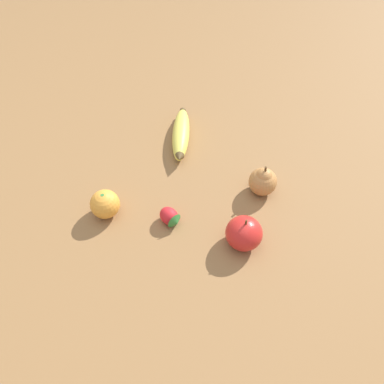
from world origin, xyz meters
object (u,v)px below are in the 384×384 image
(banana, at_px, (181,134))
(strawberry, at_px, (170,217))
(orange, at_px, (105,204))
(apple, at_px, (244,233))
(pear, at_px, (263,181))

(banana, xyz_separation_m, strawberry, (0.26, 0.08, -0.00))
(orange, relative_size, apple, 0.79)
(orange, height_order, apple, apple)
(apple, bearing_deg, banana, -134.94)
(orange, bearing_deg, pear, 121.79)
(pear, relative_size, strawberry, 1.33)
(banana, height_order, apple, apple)
(banana, distance_m, pear, 0.27)
(banana, xyz_separation_m, orange, (0.29, -0.07, 0.01))
(pear, distance_m, strawberry, 0.24)
(banana, height_order, orange, orange)
(strawberry, relative_size, apple, 0.75)
(banana, height_order, strawberry, banana)
(strawberry, height_order, apple, apple)
(orange, relative_size, pear, 0.79)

